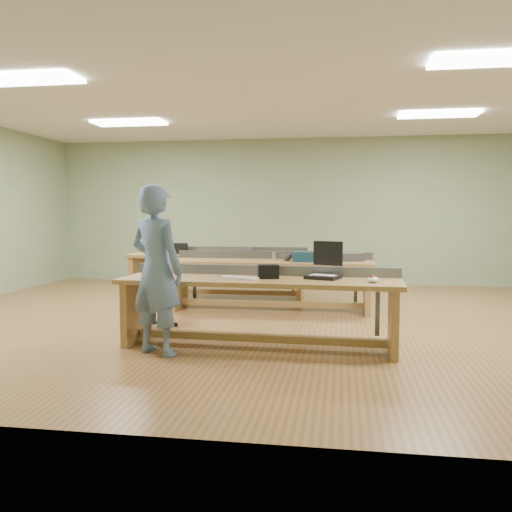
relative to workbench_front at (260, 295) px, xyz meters
name	(u,v)px	position (x,y,z in m)	size (l,w,h in m)	color
floor	(264,319)	(-0.17, 1.50, -0.56)	(10.00, 10.00, 0.00)	olive
ceiling	(264,97)	(-0.17, 1.50, 2.44)	(10.00, 10.00, 0.00)	silver
wall_back	(291,211)	(-0.17, 5.50, 0.94)	(10.00, 0.04, 3.00)	#8E9F79
wall_front	(173,206)	(-0.17, -2.50, 0.94)	(10.00, 0.04, 3.00)	#8E9F79
fluor_panels	(264,99)	(-0.17, 1.50, 2.41)	(6.20, 3.50, 0.03)	white
workbench_front	(260,295)	(0.00, 0.00, 0.00)	(3.06, 0.92, 0.86)	#A87E46
workbench_mid	(271,273)	(-0.17, 2.25, 0.00)	(3.05, 0.83, 0.86)	#A87E46
workbench_back	(218,265)	(-1.24, 3.36, 0.00)	(3.08, 0.83, 0.86)	#A87E46
person	(157,270)	(-1.00, -0.49, 0.32)	(0.64, 0.42, 1.75)	#6283A0
laptop_base	(323,277)	(0.68, 0.06, 0.21)	(0.34, 0.28, 0.04)	black
laptop_screen	(328,253)	(0.73, 0.18, 0.46)	(0.34, 0.02, 0.27)	black
keyboard	(239,278)	(-0.20, -0.12, 0.20)	(0.42, 0.14, 0.02)	beige
trackball_mouse	(373,280)	(1.20, -0.19, 0.22)	(0.12, 0.14, 0.06)	white
camera_bag	(268,272)	(0.09, 0.00, 0.26)	(0.22, 0.14, 0.15)	black
task_chair	(160,303)	(-1.43, 0.87, -0.26)	(0.58, 0.58, 0.82)	black
parts_bin_teal	(307,256)	(0.38, 2.18, 0.26)	(0.42, 0.31, 0.15)	#122F3D
parts_bin_grey	(347,257)	(0.97, 2.34, 0.25)	(0.43, 0.28, 0.12)	#39393B
mug	(287,257)	(0.07, 2.26, 0.24)	(0.13, 0.13, 0.10)	#39393B
drinks_can	(274,256)	(-0.12, 2.25, 0.25)	(0.07, 0.07, 0.12)	#B9B9BD
storage_box_back	(177,248)	(-1.97, 3.35, 0.28)	(0.32, 0.23, 0.18)	black
tray_back	(243,251)	(-0.79, 3.35, 0.25)	(0.28, 0.20, 0.11)	#39393B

